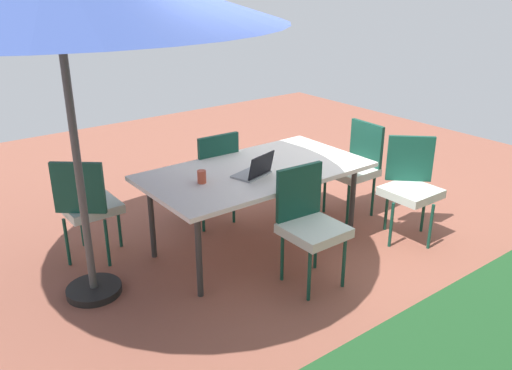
# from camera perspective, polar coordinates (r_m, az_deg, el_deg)

# --- Properties ---
(ground_plane) EXTENTS (10.00, 10.00, 0.02)m
(ground_plane) POSITION_cam_1_polar(r_m,az_deg,el_deg) (5.11, -0.00, -6.60)
(ground_plane) COLOR #935442
(dining_table) EXTENTS (2.03, 1.10, 0.78)m
(dining_table) POSITION_cam_1_polar(r_m,az_deg,el_deg) (4.81, -0.00, 1.17)
(dining_table) COLOR white
(dining_table) RESTS_ON ground_plane
(chair_north) EXTENTS (0.46, 0.47, 0.98)m
(chair_north) POSITION_cam_1_polar(r_m,az_deg,el_deg) (4.34, 5.74, -3.83)
(chair_north) COLOR silver
(chair_north) RESTS_ON ground_plane
(chair_south) EXTENTS (0.46, 0.47, 0.98)m
(chair_south) POSITION_cam_1_polar(r_m,az_deg,el_deg) (5.36, -4.77, 1.31)
(chair_south) COLOR silver
(chair_south) RESTS_ON ground_plane
(chair_west) EXTENTS (0.47, 0.46, 0.98)m
(chair_west) POSITION_cam_1_polar(r_m,az_deg,el_deg) (5.68, 10.55, 2.19)
(chair_west) COLOR silver
(chair_west) RESTS_ON ground_plane
(chair_northwest) EXTENTS (0.59, 0.59, 0.98)m
(chair_northwest) POSITION_cam_1_polar(r_m,az_deg,el_deg) (5.28, 16.20, 0.13)
(chair_northwest) COLOR silver
(chair_northwest) RESTS_ON ground_plane
(chair_southeast) EXTENTS (0.58, 0.59, 0.98)m
(chair_southeast) POSITION_cam_1_polar(r_m,az_deg,el_deg) (4.87, -17.62, -1.85)
(chair_southeast) COLOR silver
(chair_southeast) RESTS_ON ground_plane
(laptop) EXTENTS (0.38, 0.32, 0.21)m
(laptop) POSITION_cam_1_polar(r_m,az_deg,el_deg) (4.60, -0.12, 1.50)
(laptop) COLOR gray
(laptop) RESTS_ON dining_table
(cup) EXTENTS (0.07, 0.07, 0.11)m
(cup) POSITION_cam_1_polar(r_m,az_deg,el_deg) (4.48, -5.83, 0.88)
(cup) COLOR #CC4C33
(cup) RESTS_ON dining_table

